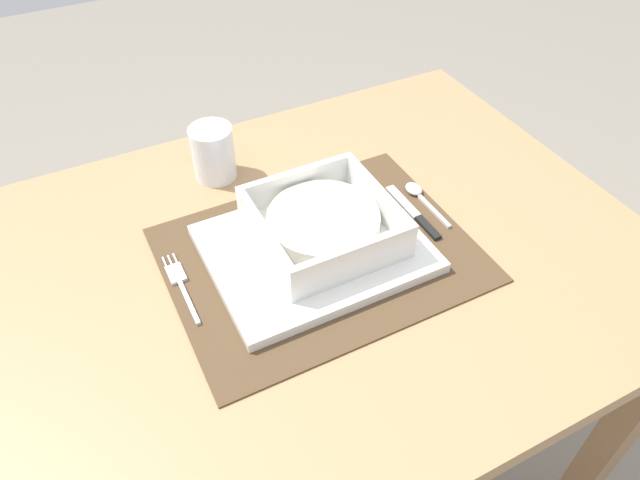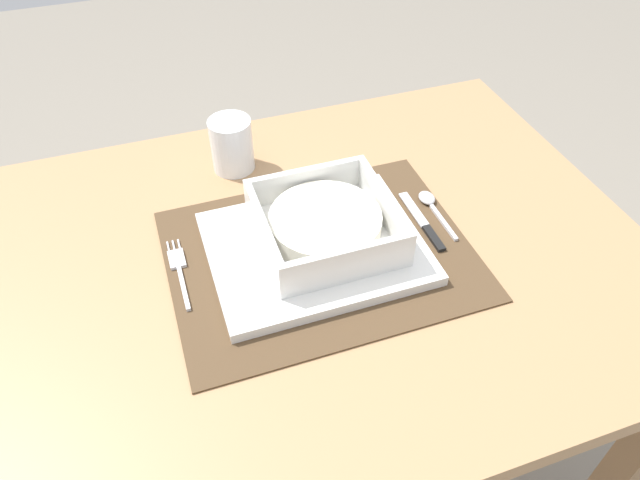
{
  "view_description": "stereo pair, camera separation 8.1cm",
  "coord_description": "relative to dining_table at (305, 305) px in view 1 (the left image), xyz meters",
  "views": [
    {
      "loc": [
        -0.24,
        -0.52,
        1.33
      ],
      "look_at": [
        0.02,
        -0.01,
        0.76
      ],
      "focal_mm": 32.82,
      "sensor_mm": 36.0,
      "label": 1
    },
    {
      "loc": [
        -0.17,
        -0.56,
        1.33
      ],
      "look_at": [
        0.02,
        -0.01,
        0.76
      ],
      "focal_mm": 32.82,
      "sensor_mm": 36.0,
      "label": 2
    }
  ],
  "objects": [
    {
      "name": "butter_knife",
      "position": [
        0.19,
        -0.0,
        0.11
      ],
      "size": [
        0.01,
        0.13,
        0.01
      ],
      "rotation": [
        0.0,
        0.0,
        0.04
      ],
      "color": "black",
      "rests_on": "placemat"
    },
    {
      "name": "drinking_glass",
      "position": [
        -0.05,
        0.24,
        0.15
      ],
      "size": [
        0.07,
        0.07,
        0.09
      ],
      "color": "white",
      "rests_on": "dining_table"
    },
    {
      "name": "porridge_bowl",
      "position": [
        0.04,
        0.01,
        0.15
      ],
      "size": [
        0.19,
        0.19,
        0.06
      ],
      "color": "white",
      "rests_on": "serving_plate"
    },
    {
      "name": "serving_plate",
      "position": [
        0.02,
        -0.0,
        0.12
      ],
      "size": [
        0.3,
        0.24,
        0.02
      ],
      "primitive_type": "cube",
      "color": "white",
      "rests_on": "placemat"
    },
    {
      "name": "dining_table",
      "position": [
        0.0,
        0.0,
        0.0
      ],
      "size": [
        0.99,
        0.73,
        0.73
      ],
      "color": "#A37A51",
      "rests_on": "ground"
    },
    {
      "name": "ground_plane",
      "position": [
        0.0,
        0.0,
        -0.63
      ],
      "size": [
        6.0,
        6.0,
        0.0
      ],
      "primitive_type": "plane",
      "color": "gray"
    },
    {
      "name": "spoon",
      "position": [
        0.22,
        0.04,
        0.11
      ],
      "size": [
        0.02,
        0.11,
        0.01
      ],
      "rotation": [
        0.0,
        0.0,
        0.04
      ],
      "color": "silver",
      "rests_on": "placemat"
    },
    {
      "name": "fork",
      "position": [
        -0.17,
        0.03,
        0.11
      ],
      "size": [
        0.02,
        0.14,
        0.0
      ],
      "rotation": [
        0.0,
        0.0,
        -0.02
      ],
      "color": "silver",
      "rests_on": "placemat"
    },
    {
      "name": "placemat",
      "position": [
        0.02,
        -0.01,
        0.11
      ],
      "size": [
        0.42,
        0.33,
        0.0
      ],
      "primitive_type": "cube",
      "color": "#4C3823",
      "rests_on": "dining_table"
    }
  ]
}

